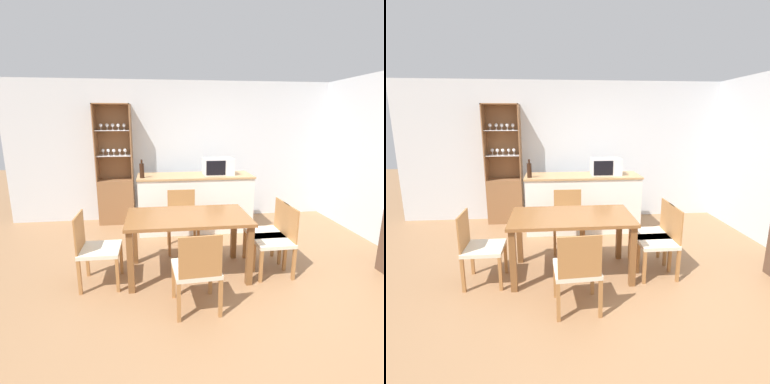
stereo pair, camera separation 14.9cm
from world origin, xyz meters
The scene contains 12 objects.
ground_plane centered at (0.00, 0.00, 0.00)m, with size 18.00×18.00×0.00m, color #936B47.
wall_back centered at (0.00, 2.63, 1.27)m, with size 6.80×0.06×2.55m.
kitchen_counter centered at (-0.11, 1.89, 0.48)m, with size 1.92×0.65×0.96m.
display_cabinet centered at (-1.48, 2.44, 0.62)m, with size 0.63×0.35×2.13m.
dining_table centered at (-0.40, 0.37, 0.64)m, with size 1.45×0.82×0.75m.
dining_chair_side_right_far centered at (0.67, 0.49, 0.44)m, with size 0.44×0.44×0.85m.
dining_chair_head_near centered at (-0.39, -0.38, 0.44)m, with size 0.47×0.47×0.85m.
dining_chair_side_left_near centered at (-1.46, 0.24, 0.44)m, with size 0.44×0.44×0.85m.
dining_chair_head_far centered at (-0.40, 1.11, 0.44)m, with size 0.45×0.45×0.85m.
dining_chair_side_right_near centered at (0.67, 0.24, 0.44)m, with size 0.45×0.45×0.85m.
microwave centered at (0.28, 1.88, 1.10)m, with size 0.50×0.33×0.28m.
wine_bottle centered at (-0.98, 1.74, 1.08)m, with size 0.07×0.07×0.29m.
Camera 1 is at (-0.77, -3.01, 1.86)m, focal length 28.00 mm.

